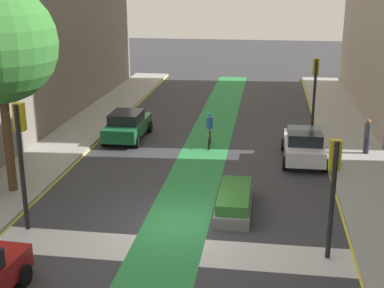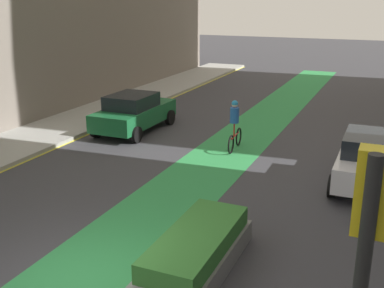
{
  "view_description": "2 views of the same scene",
  "coord_description": "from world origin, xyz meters",
  "px_view_note": "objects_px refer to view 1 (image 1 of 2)",
  "views": [
    {
      "loc": [
        2.99,
        -17.31,
        8.54
      ],
      "look_at": [
        -0.27,
        5.39,
        1.34
      ],
      "focal_mm": 49.81,
      "sensor_mm": 36.0,
      "label": 1
    },
    {
      "loc": [
        5.2,
        -6.43,
        5.32
      ],
      "look_at": [
        -0.14,
        5.93,
        1.14
      ],
      "focal_mm": 44.25,
      "sensor_mm": 36.0,
      "label": 2
    }
  ],
  "objects_px": {
    "traffic_signal_far_right": "(315,81)",
    "cyclist_in_lane": "(210,129)",
    "traffic_signal_near_left": "(21,143)",
    "car_green_left_far": "(127,125)",
    "traffic_signal_near_right": "(334,176)",
    "car_white_right_far": "(304,145)",
    "median_planter": "(234,201)",
    "pedestrian_sidewalk_right_a": "(367,136)"
  },
  "relations": [
    {
      "from": "traffic_signal_far_right",
      "to": "cyclist_in_lane",
      "type": "relative_size",
      "value": 2.27
    },
    {
      "from": "traffic_signal_near_left",
      "to": "car_green_left_far",
      "type": "relative_size",
      "value": 1.08
    },
    {
      "from": "traffic_signal_near_right",
      "to": "car_green_left_far",
      "type": "relative_size",
      "value": 0.92
    },
    {
      "from": "car_white_right_far",
      "to": "median_planter",
      "type": "bearing_deg",
      "value": -114.81
    },
    {
      "from": "traffic_signal_near_right",
      "to": "cyclist_in_lane",
      "type": "relative_size",
      "value": 2.09
    },
    {
      "from": "cyclist_in_lane",
      "to": "car_white_right_far",
      "type": "bearing_deg",
      "value": -17.93
    },
    {
      "from": "traffic_signal_near_right",
      "to": "car_green_left_far",
      "type": "distance_m",
      "value": 15.23
    },
    {
      "from": "traffic_signal_near_left",
      "to": "traffic_signal_near_right",
      "type": "bearing_deg",
      "value": -3.09
    },
    {
      "from": "pedestrian_sidewalk_right_a",
      "to": "median_planter",
      "type": "height_order",
      "value": "pedestrian_sidewalk_right_a"
    },
    {
      "from": "traffic_signal_far_right",
      "to": "pedestrian_sidewalk_right_a",
      "type": "xyz_separation_m",
      "value": [
        2.34,
        -4.26,
        -1.91
      ]
    },
    {
      "from": "cyclist_in_lane",
      "to": "pedestrian_sidewalk_right_a",
      "type": "bearing_deg",
      "value": -2.52
    },
    {
      "from": "cyclist_in_lane",
      "to": "traffic_signal_near_right",
      "type": "bearing_deg",
      "value": -65.15
    },
    {
      "from": "traffic_signal_near_left",
      "to": "car_white_right_far",
      "type": "distance_m",
      "value": 13.55
    },
    {
      "from": "traffic_signal_near_left",
      "to": "car_green_left_far",
      "type": "height_order",
      "value": "traffic_signal_near_left"
    },
    {
      "from": "car_green_left_far",
      "to": "traffic_signal_far_right",
      "type": "bearing_deg",
      "value": 17.04
    },
    {
      "from": "pedestrian_sidewalk_right_a",
      "to": "median_planter",
      "type": "distance_m",
      "value": 9.67
    },
    {
      "from": "traffic_signal_near_right",
      "to": "median_planter",
      "type": "distance_m",
      "value": 4.95
    },
    {
      "from": "car_green_left_far",
      "to": "cyclist_in_lane",
      "type": "xyz_separation_m",
      "value": [
        4.62,
        -0.8,
        0.17
      ]
    },
    {
      "from": "traffic_signal_near_right",
      "to": "car_white_right_far",
      "type": "bearing_deg",
      "value": 91.66
    },
    {
      "from": "car_white_right_far",
      "to": "pedestrian_sidewalk_right_a",
      "type": "bearing_deg",
      "value": 20.73
    },
    {
      "from": "cyclist_in_lane",
      "to": "traffic_signal_far_right",
      "type": "bearing_deg",
      "value": 35.2
    },
    {
      "from": "traffic_signal_near_left",
      "to": "traffic_signal_far_right",
      "type": "relative_size",
      "value": 1.08
    },
    {
      "from": "traffic_signal_far_right",
      "to": "car_white_right_far",
      "type": "bearing_deg",
      "value": -98.37
    },
    {
      "from": "traffic_signal_near_right",
      "to": "pedestrian_sidewalk_right_a",
      "type": "height_order",
      "value": "traffic_signal_near_right"
    },
    {
      "from": "traffic_signal_far_right",
      "to": "car_green_left_far",
      "type": "xyz_separation_m",
      "value": [
        -10.17,
        -3.12,
        -2.15
      ]
    },
    {
      "from": "car_white_right_far",
      "to": "pedestrian_sidewalk_right_a",
      "type": "xyz_separation_m",
      "value": [
        3.14,
        1.19,
        0.24
      ]
    },
    {
      "from": "traffic_signal_far_right",
      "to": "cyclist_in_lane",
      "type": "distance_m",
      "value": 7.07
    },
    {
      "from": "traffic_signal_far_right",
      "to": "median_planter",
      "type": "distance_m",
      "value": 12.6
    },
    {
      "from": "traffic_signal_far_right",
      "to": "car_green_left_far",
      "type": "distance_m",
      "value": 10.85
    },
    {
      "from": "pedestrian_sidewalk_right_a",
      "to": "car_green_left_far",
      "type": "bearing_deg",
      "value": 174.77
    },
    {
      "from": "traffic_signal_near_right",
      "to": "cyclist_in_lane",
      "type": "bearing_deg",
      "value": 114.85
    },
    {
      "from": "cyclist_in_lane",
      "to": "pedestrian_sidewalk_right_a",
      "type": "relative_size",
      "value": 1.06
    },
    {
      "from": "traffic_signal_near_left",
      "to": "car_white_right_far",
      "type": "bearing_deg",
      "value": 40.92
    },
    {
      "from": "traffic_signal_near_right",
      "to": "median_planter",
      "type": "height_order",
      "value": "traffic_signal_near_right"
    },
    {
      "from": "car_white_right_far",
      "to": "median_planter",
      "type": "distance_m",
      "value": 6.97
    },
    {
      "from": "traffic_signal_near_left",
      "to": "median_planter",
      "type": "relative_size",
      "value": 1.31
    },
    {
      "from": "traffic_signal_near_left",
      "to": "pedestrian_sidewalk_right_a",
      "type": "xyz_separation_m",
      "value": [
        13.22,
        9.93,
        -2.12
      ]
    },
    {
      "from": "pedestrian_sidewalk_right_a",
      "to": "car_white_right_far",
      "type": "bearing_deg",
      "value": -159.27
    },
    {
      "from": "car_white_right_far",
      "to": "car_green_left_far",
      "type": "distance_m",
      "value": 9.66
    },
    {
      "from": "traffic_signal_near_right",
      "to": "car_white_right_far",
      "type": "xyz_separation_m",
      "value": [
        -0.27,
        9.3,
        -1.92
      ]
    },
    {
      "from": "traffic_signal_near_right",
      "to": "car_white_right_far",
      "type": "height_order",
      "value": "traffic_signal_near_right"
    },
    {
      "from": "traffic_signal_near_right",
      "to": "traffic_signal_near_left",
      "type": "relative_size",
      "value": 0.86
    }
  ]
}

